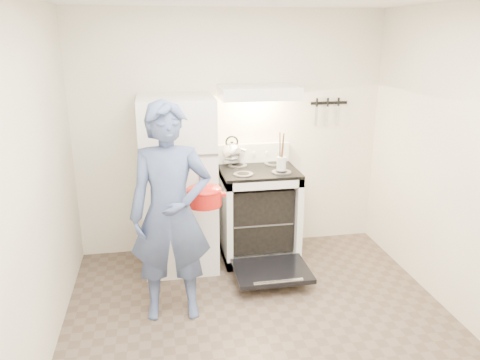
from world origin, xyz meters
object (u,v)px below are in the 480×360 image
object	(u,v)px
stove_body	(258,215)
tea_kettle	(232,150)
refrigerator	(178,184)
person	(171,214)
dutch_oven	(204,197)

from	to	relation	value
stove_body	tea_kettle	size ratio (longest dim) A/B	3.05
refrigerator	stove_body	size ratio (longest dim) A/B	1.85
tea_kettle	person	xyz separation A→B (m)	(-0.68, -1.14, -0.21)
person	refrigerator	bearing A→B (deg)	85.69
person	dutch_oven	bearing A→B (deg)	45.22
refrigerator	dutch_oven	distance (m)	0.66
tea_kettle	dutch_oven	bearing A→B (deg)	-113.75
stove_body	refrigerator	bearing A→B (deg)	-178.23
refrigerator	person	distance (m)	0.91
stove_body	person	distance (m)	1.37
tea_kettle	dutch_oven	size ratio (longest dim) A/B	0.82
tea_kettle	stove_body	bearing A→B (deg)	-42.59
stove_body	tea_kettle	world-z (taller)	tea_kettle
stove_body	dutch_oven	distance (m)	1.01
person	dutch_oven	size ratio (longest dim) A/B	4.84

